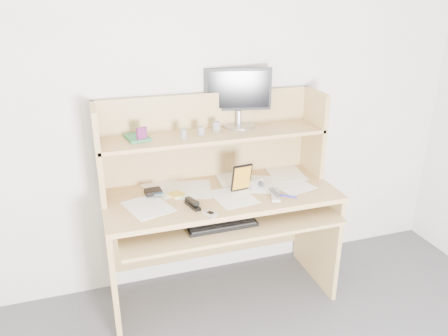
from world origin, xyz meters
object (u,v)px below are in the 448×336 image
object	(u,v)px
tv_remote	(275,195)
keyboard	(221,224)
desk	(217,196)
game_case	(242,178)
monitor	(238,96)

from	to	relation	value
tv_remote	keyboard	bearing A→B (deg)	-149.87
desk	game_case	bearing A→B (deg)	-40.15
tv_remote	monitor	bearing A→B (deg)	121.67
keyboard	tv_remote	world-z (taller)	tv_remote
desk	tv_remote	world-z (taller)	desk
game_case	keyboard	bearing A→B (deg)	-141.40
keyboard	desk	bearing A→B (deg)	76.15
tv_remote	game_case	bearing A→B (deg)	161.28
desk	tv_remote	xyz separation A→B (m)	(0.29, -0.23, 0.07)
desk	tv_remote	size ratio (longest dim) A/B	7.84
tv_remote	monitor	size ratio (longest dim) A/B	0.43
desk	keyboard	xyz separation A→B (m)	(-0.07, -0.30, -0.03)
tv_remote	game_case	xyz separation A→B (m)	(-0.17, 0.13, 0.08)
monitor	keyboard	bearing A→B (deg)	-106.99
desk	game_case	size ratio (longest dim) A/B	8.03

